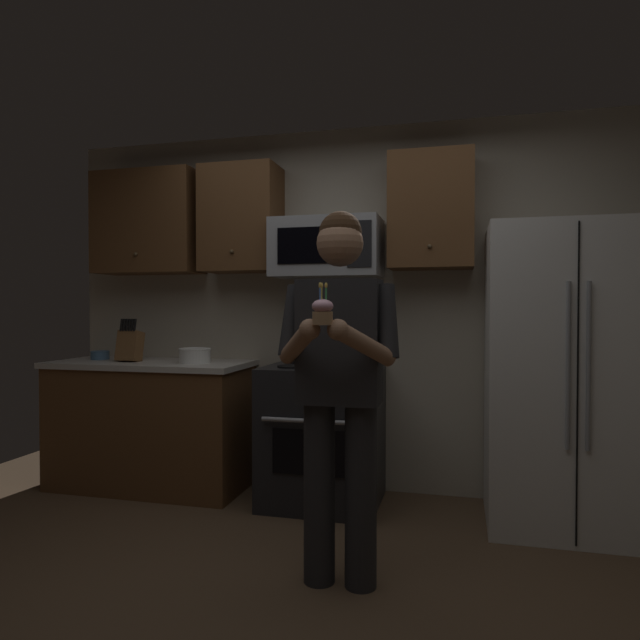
# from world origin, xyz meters

# --- Properties ---
(ground_plane) EXTENTS (6.00, 6.00, 0.00)m
(ground_plane) POSITION_xyz_m (0.00, 0.00, 0.00)
(ground_plane) COLOR brown
(wall_back) EXTENTS (4.40, 0.10, 2.60)m
(wall_back) POSITION_xyz_m (0.00, 1.75, 1.30)
(wall_back) COLOR #B7AD99
(wall_back) RESTS_ON ground
(oven_range) EXTENTS (0.76, 0.70, 0.93)m
(oven_range) POSITION_xyz_m (-0.15, 1.36, 0.46)
(oven_range) COLOR black
(oven_range) RESTS_ON ground
(microwave) EXTENTS (0.74, 0.41, 0.40)m
(microwave) POSITION_xyz_m (-0.15, 1.48, 1.72)
(microwave) COLOR #9EA0A5
(refrigerator) EXTENTS (0.90, 0.75, 1.80)m
(refrigerator) POSITION_xyz_m (1.35, 1.32, 0.90)
(refrigerator) COLOR white
(refrigerator) RESTS_ON ground
(cabinet_row_upper) EXTENTS (2.78, 0.36, 0.76)m
(cabinet_row_upper) POSITION_xyz_m (-0.72, 1.53, 1.95)
(cabinet_row_upper) COLOR brown
(counter_left) EXTENTS (1.44, 0.66, 0.92)m
(counter_left) POSITION_xyz_m (-1.45, 1.38, 0.46)
(counter_left) COLOR brown
(counter_left) RESTS_ON ground
(knife_block) EXTENTS (0.16, 0.15, 0.32)m
(knife_block) POSITION_xyz_m (-1.59, 1.33, 1.04)
(knife_block) COLOR brown
(knife_block) RESTS_ON counter_left
(bowl_large_white) EXTENTS (0.23, 0.23, 0.11)m
(bowl_large_white) POSITION_xyz_m (-1.08, 1.34, 0.98)
(bowl_large_white) COLOR white
(bowl_large_white) RESTS_ON counter_left
(bowl_small_colored) EXTENTS (0.14, 0.14, 0.06)m
(bowl_small_colored) POSITION_xyz_m (-1.90, 1.41, 0.95)
(bowl_small_colored) COLOR #4C7299
(bowl_small_colored) RESTS_ON counter_left
(person) EXTENTS (0.60, 0.48, 1.76)m
(person) POSITION_xyz_m (0.19, 0.29, 1.00)
(person) COLOR #262628
(person) RESTS_ON ground
(cupcake) EXTENTS (0.09, 0.09, 0.17)m
(cupcake) POSITION_xyz_m (0.19, -0.04, 1.29)
(cupcake) COLOR #A87F56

